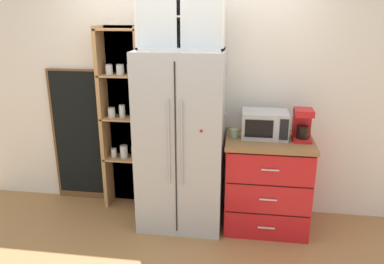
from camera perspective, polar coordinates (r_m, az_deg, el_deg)
ground_plane at (r=4.10m, az=-1.43°, el=-13.12°), size 10.60×10.60×0.00m
wall_back_cream at (r=4.01m, az=-0.61°, el=5.78°), size 4.91×0.10×2.55m
refrigerator at (r=3.73m, az=-1.52°, el=-1.24°), size 0.83×0.71×1.78m
pantry_shelf_column at (r=4.12m, az=-10.29°, el=2.24°), size 0.50×0.27×1.99m
counter_cabinet at (r=3.88m, az=11.34°, el=-7.56°), size 0.84×0.67×0.94m
microwave at (r=3.71m, az=11.05°, el=1.19°), size 0.44×0.33×0.26m
coffee_maker at (r=3.70m, az=16.51°, el=1.13°), size 0.17×0.20×0.31m
mug_sage at (r=3.67m, az=6.49°, el=-0.20°), size 0.12×0.08×0.08m
mug_navy at (r=3.73m, az=11.81°, el=-0.16°), size 0.11×0.07×0.08m
bottle_clear at (r=3.64m, az=11.91°, el=0.49°), size 0.06×0.06×0.25m
upper_cabinet at (r=3.58m, az=-1.55°, el=17.24°), size 0.80×0.32×0.58m
chalkboard_menu at (r=4.44m, az=-16.99°, el=-0.59°), size 0.60×0.04×1.53m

